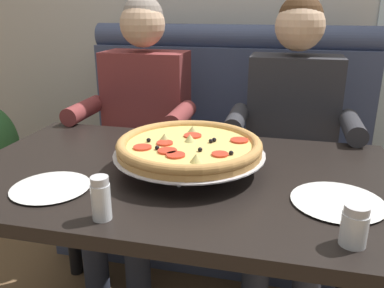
% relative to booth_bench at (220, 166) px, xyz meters
% --- Properties ---
extents(booth_bench, '(1.57, 0.78, 1.13)m').
position_rel_booth_bench_xyz_m(booth_bench, '(0.00, 0.00, 0.00)').
color(booth_bench, '#424C6B').
rests_on(booth_bench, ground_plane).
extents(dining_table, '(1.36, 0.81, 0.73)m').
position_rel_booth_bench_xyz_m(dining_table, '(0.00, -0.88, 0.25)').
color(dining_table, black).
rests_on(dining_table, ground_plane).
extents(diner_left, '(0.54, 0.64, 1.27)m').
position_rel_booth_bench_xyz_m(diner_left, '(-0.35, -0.27, 0.31)').
color(diner_left, '#2D3342').
rests_on(diner_left, ground_plane).
extents(diner_right, '(0.54, 0.64, 1.27)m').
position_rel_booth_bench_xyz_m(diner_right, '(0.35, -0.27, 0.31)').
color(diner_right, '#2D3342').
rests_on(diner_right, ground_plane).
extents(pizza, '(0.47, 0.47, 0.11)m').
position_rel_booth_bench_xyz_m(pizza, '(0.03, -0.86, 0.41)').
color(pizza, silver).
rests_on(pizza, dining_table).
extents(shaker_parmesan, '(0.05, 0.05, 0.11)m').
position_rel_booth_bench_xyz_m(shaker_parmesan, '(-0.10, -1.20, 0.38)').
color(shaker_parmesan, white).
rests_on(shaker_parmesan, dining_table).
extents(shaker_oregano, '(0.06, 0.06, 0.10)m').
position_rel_booth_bench_xyz_m(shaker_oregano, '(0.48, -1.18, 0.38)').
color(shaker_oregano, white).
rests_on(shaker_oregano, dining_table).
extents(plate_near_left, '(0.25, 0.25, 0.02)m').
position_rel_booth_bench_xyz_m(plate_near_left, '(0.47, -0.99, 0.35)').
color(plate_near_left, white).
rests_on(plate_near_left, dining_table).
extents(plate_near_right, '(0.22, 0.22, 0.02)m').
position_rel_booth_bench_xyz_m(plate_near_right, '(-0.32, -1.08, 0.35)').
color(plate_near_right, white).
rests_on(plate_near_right, dining_table).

